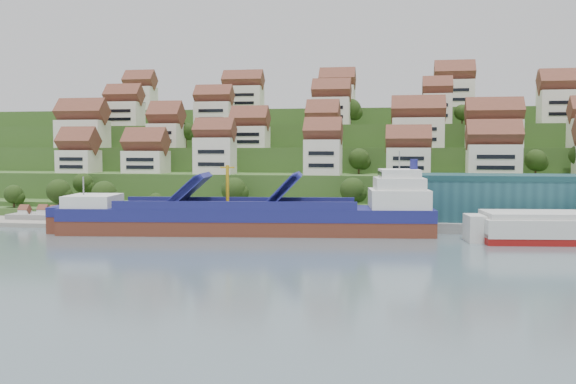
# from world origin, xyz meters

# --- Properties ---
(ground) EXTENTS (300.00, 300.00, 0.00)m
(ground) POSITION_xyz_m (0.00, 0.00, 0.00)
(ground) COLOR slate
(ground) RESTS_ON ground
(quay) EXTENTS (180.00, 14.00, 2.20)m
(quay) POSITION_xyz_m (20.00, 15.00, 1.10)
(quay) COLOR gray
(quay) RESTS_ON ground
(pebble_beach) EXTENTS (45.00, 20.00, 1.00)m
(pebble_beach) POSITION_xyz_m (-58.00, 12.00, 0.50)
(pebble_beach) COLOR gray
(pebble_beach) RESTS_ON ground
(hillside) EXTENTS (260.00, 128.00, 31.00)m
(hillside) POSITION_xyz_m (0.00, 103.55, 10.66)
(hillside) COLOR #2D4C1E
(hillside) RESTS_ON ground
(hillside_village) EXTENTS (159.28, 62.92, 28.99)m
(hillside_village) POSITION_xyz_m (2.40, 60.80, 24.34)
(hillside_village) COLOR white
(hillside_village) RESTS_ON ground
(hillside_trees) EXTENTS (146.57, 62.76, 30.11)m
(hillside_trees) POSITION_xyz_m (-4.59, 41.63, 15.33)
(hillside_trees) COLOR #263F15
(hillside_trees) RESTS_ON ground
(warehouse) EXTENTS (60.00, 15.00, 10.00)m
(warehouse) POSITION_xyz_m (52.00, 17.00, 7.20)
(warehouse) COLOR #204E57
(warehouse) RESTS_ON quay
(flagpole) EXTENTS (1.28, 0.16, 8.00)m
(flagpole) POSITION_xyz_m (18.11, 10.00, 6.88)
(flagpole) COLOR gray
(flagpole) RESTS_ON quay
(beach_huts) EXTENTS (14.40, 3.70, 2.20)m
(beach_huts) POSITION_xyz_m (-60.00, 10.75, 2.10)
(beach_huts) COLOR white
(beach_huts) RESTS_ON pebble_beach
(cargo_ship) EXTENTS (78.53, 21.96, 17.21)m
(cargo_ship) POSITION_xyz_m (-7.04, 1.76, 3.28)
(cargo_ship) COLOR brown
(cargo_ship) RESTS_ON ground
(second_ship) EXTENTS (33.52, 16.03, 9.35)m
(second_ship) POSITION_xyz_m (54.65, 0.58, 2.82)
(second_ship) COLOR maroon
(second_ship) RESTS_ON ground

